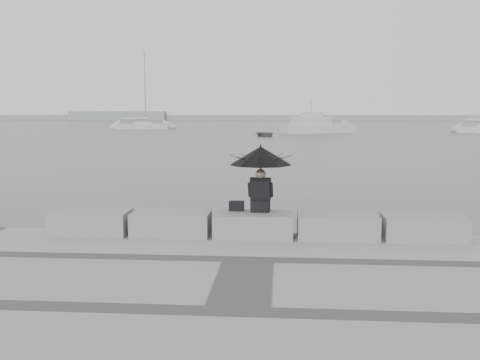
# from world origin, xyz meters

# --- Properties ---
(ground) EXTENTS (360.00, 360.00, 0.00)m
(ground) POSITION_xyz_m (0.00, 0.00, 0.00)
(ground) COLOR #494B4E
(ground) RESTS_ON ground
(stone_block_far_left) EXTENTS (1.60, 0.80, 0.50)m
(stone_block_far_left) POSITION_xyz_m (-3.40, -0.45, 0.75)
(stone_block_far_left) COLOR slate
(stone_block_far_left) RESTS_ON promenade
(stone_block_left) EXTENTS (1.60, 0.80, 0.50)m
(stone_block_left) POSITION_xyz_m (-1.70, -0.45, 0.75)
(stone_block_left) COLOR slate
(stone_block_left) RESTS_ON promenade
(stone_block_centre) EXTENTS (1.60, 0.80, 0.50)m
(stone_block_centre) POSITION_xyz_m (0.00, -0.45, 0.75)
(stone_block_centre) COLOR slate
(stone_block_centre) RESTS_ON promenade
(stone_block_right) EXTENTS (1.60, 0.80, 0.50)m
(stone_block_right) POSITION_xyz_m (1.70, -0.45, 0.75)
(stone_block_right) COLOR slate
(stone_block_right) RESTS_ON promenade
(stone_block_far_right) EXTENTS (1.60, 0.80, 0.50)m
(stone_block_far_right) POSITION_xyz_m (3.40, -0.45, 0.75)
(stone_block_far_right) COLOR slate
(stone_block_far_right) RESTS_ON promenade
(seated_person) EXTENTS (1.30, 1.30, 1.39)m
(seated_person) POSITION_xyz_m (0.13, -0.24, 2.03)
(seated_person) COLOR black
(seated_person) RESTS_ON stone_block_centre
(bag) EXTENTS (0.31, 0.18, 0.20)m
(bag) POSITION_xyz_m (-0.37, -0.20, 1.10)
(bag) COLOR black
(bag) RESTS_ON stone_block_centre
(distant_landmass) EXTENTS (180.00, 8.00, 2.80)m
(distant_landmass) POSITION_xyz_m (-8.14, 154.51, 0.90)
(distant_landmass) COLOR gray
(distant_landmass) RESTS_ON ground
(sailboat_left) EXTENTS (8.54, 4.31, 12.90)m
(sailboat_left) POSITION_xyz_m (-22.21, 75.70, 0.52)
(sailboat_left) COLOR silver
(sailboat_left) RESTS_ON ground
(motor_cruiser) EXTENTS (10.42, 6.66, 4.50)m
(motor_cruiser) POSITION_xyz_m (5.52, 62.13, 0.89)
(motor_cruiser) COLOR silver
(motor_cruiser) RESTS_ON ground
(dinghy) EXTENTS (3.80, 3.02, 0.60)m
(dinghy) POSITION_xyz_m (-1.30, 52.53, 0.30)
(dinghy) COLOR gray
(dinghy) RESTS_ON ground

